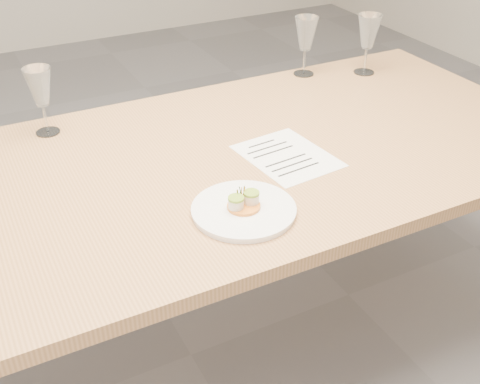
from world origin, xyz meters
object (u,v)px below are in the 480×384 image
wine_glass_1 (40,88)px  wine_glass_3 (368,33)px  dinner_plate (244,209)px  wine_glass_2 (306,35)px  recipe_sheet (287,156)px  dining_table (181,188)px

wine_glass_1 → wine_glass_3: wine_glass_3 is taller
dinner_plate → wine_glass_1: 0.76m
wine_glass_3 → wine_glass_1: bearing=178.0°
wine_glass_1 → wine_glass_2: bearing=3.0°
recipe_sheet → wine_glass_3: bearing=29.8°
dining_table → wine_glass_2: bearing=32.5°
wine_glass_2 → recipe_sheet: bearing=-126.6°
dinner_plate → wine_glass_2: (0.63, 0.72, 0.14)m
recipe_sheet → wine_glass_1: 0.76m
dining_table → wine_glass_1: (-0.28, 0.39, 0.21)m
dinner_plate → recipe_sheet: dinner_plate is taller
dining_table → recipe_sheet: (0.30, -0.08, 0.07)m
dining_table → wine_glass_1: 0.52m
wine_glass_2 → dinner_plate: bearing=-131.3°
wine_glass_3 → dining_table: bearing=-158.9°
dining_table → wine_glass_3: bearing=21.1°
recipe_sheet → dinner_plate: bearing=-146.6°
dining_table → dinner_plate: size_ratio=9.20×
recipe_sheet → wine_glass_1: bearing=135.3°
wine_glass_1 → wine_glass_3: size_ratio=0.95×
dining_table → wine_glass_3: wine_glass_3 is taller
dining_table → wine_glass_1: wine_glass_1 is taller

